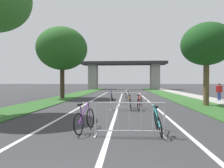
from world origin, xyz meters
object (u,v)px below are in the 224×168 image
object	(u,v)px
tree_right_pine_far	(206,45)
crowd_barrier_second	(129,102)
bicycle_orange_1	(130,103)
crowd_barrier_third	(129,95)
bicycle_purple_5	(85,120)
bicycle_blue_4	(112,97)
tree_left_cypress_far	(62,49)
bicycle_teal_0	(158,122)
bicycle_red_2	(140,103)
pedestrian_pushing_bike	(219,90)
bicycle_white_3	(128,97)
crowd_barrier_nearest	(130,120)

from	to	relation	value
tree_right_pine_far	crowd_barrier_second	bearing A→B (deg)	-155.66
crowd_barrier_second	bicycle_orange_1	bearing A→B (deg)	77.81
crowd_barrier_third	bicycle_orange_1	world-z (taller)	crowd_barrier_third
bicycle_purple_5	tree_right_pine_far	bearing A→B (deg)	56.26
bicycle_orange_1	bicycle_blue_4	bearing A→B (deg)	104.38
bicycle_blue_4	tree_right_pine_far	bearing A→B (deg)	-34.28
tree_left_cypress_far	bicycle_teal_0	xyz separation A→B (m)	(7.41, -12.40, -4.61)
bicycle_teal_0	bicycle_blue_4	bearing A→B (deg)	103.81
crowd_barrier_third	bicycle_teal_0	distance (m)	10.09
crowd_barrier_third	bicycle_red_2	xyz separation A→B (m)	(0.55, -4.78, -0.14)
crowd_barrier_third	bicycle_orange_1	xyz separation A→B (m)	(-0.03, -4.85, -0.15)
tree_right_pine_far	crowd_barrier_third	distance (m)	7.00
bicycle_orange_1	bicycle_red_2	bearing A→B (deg)	5.82
pedestrian_pushing_bike	bicycle_purple_5	bearing A→B (deg)	-139.94
bicycle_purple_5	bicycle_blue_4	bearing A→B (deg)	99.64
bicycle_red_2	bicycle_teal_0	bearing A→B (deg)	-74.90
bicycle_teal_0	bicycle_white_3	xyz separation A→B (m)	(-0.87, 10.40, 0.00)
bicycle_white_3	bicycle_purple_5	world-z (taller)	bicycle_white_3
tree_left_cypress_far	bicycle_blue_4	world-z (taller)	tree_left_cypress_far
bicycle_teal_0	crowd_barrier_second	bearing A→B (deg)	101.92
bicycle_teal_0	pedestrian_pushing_bike	xyz separation A→B (m)	(6.94, 10.62, 0.59)
tree_right_pine_far	crowd_barrier_second	xyz separation A→B (m)	(-5.33, -2.41, -3.69)
tree_right_pine_far	bicycle_red_2	bearing A→B (deg)	-157.57
pedestrian_pushing_bike	tree_left_cypress_far	bearing A→B (deg)	164.57
bicycle_blue_4	pedestrian_pushing_bike	bearing A→B (deg)	-7.41
crowd_barrier_nearest	crowd_barrier_third	xyz separation A→B (m)	(0.17, 10.54, 0.00)
pedestrian_pushing_bike	bicycle_blue_4	bearing A→B (deg)	171.66
crowd_barrier_third	bicycle_purple_5	world-z (taller)	crowd_barrier_third
bicycle_blue_4	bicycle_orange_1	bearing A→B (deg)	-81.82
tree_left_cypress_far	bicycle_purple_5	world-z (taller)	tree_left_cypress_far
tree_left_cypress_far	bicycle_teal_0	bearing A→B (deg)	-59.14
tree_left_cypress_far	crowd_barrier_second	bearing A→B (deg)	-49.33
crowd_barrier_nearest	bicycle_teal_0	xyz separation A→B (m)	(0.91, 0.48, -0.15)
tree_left_cypress_far	bicycle_white_3	bearing A→B (deg)	-17.01
tree_left_cypress_far	bicycle_red_2	xyz separation A→B (m)	(7.22, -7.13, -4.60)
tree_right_pine_far	crowd_barrier_third	world-z (taller)	tree_right_pine_far
crowd_barrier_third	bicycle_purple_5	xyz separation A→B (m)	(-1.66, -9.97, -0.13)
bicycle_orange_1	tree_right_pine_far	bearing A→B (deg)	19.61
crowd_barrier_third	bicycle_purple_5	size ratio (longest dim) A/B	1.26
tree_left_cypress_far	bicycle_teal_0	distance (m)	15.17
bicycle_blue_4	crowd_barrier_nearest	bearing A→B (deg)	-90.34
tree_left_cypress_far	tree_right_pine_far	xyz separation A→B (m)	(11.88, -5.20, -0.77)
bicycle_teal_0	tree_left_cypress_far	bearing A→B (deg)	122.51
crowd_barrier_nearest	crowd_barrier_third	world-z (taller)	same
crowd_barrier_third	bicycle_orange_1	size ratio (longest dim) A/B	1.32
crowd_barrier_second	bicycle_white_3	bearing A→B (deg)	90.07
bicycle_purple_5	pedestrian_pushing_bike	bearing A→B (deg)	58.70
tree_right_pine_far	bicycle_blue_4	distance (m)	8.50
bicycle_white_3	bicycle_blue_4	bearing A→B (deg)	157.15
bicycle_red_2	bicycle_white_3	xyz separation A→B (m)	(-0.68, 5.13, -0.01)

